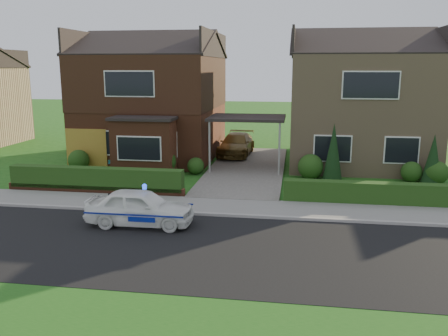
# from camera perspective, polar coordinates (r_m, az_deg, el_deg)

# --- Properties ---
(ground) EXTENTS (120.00, 120.00, 0.00)m
(ground) POSITION_cam_1_polar(r_m,az_deg,el_deg) (14.13, -1.99, -9.66)
(ground) COLOR #195015
(ground) RESTS_ON ground
(road) EXTENTS (60.00, 6.00, 0.02)m
(road) POSITION_cam_1_polar(r_m,az_deg,el_deg) (14.13, -1.99, -9.66)
(road) COLOR black
(road) RESTS_ON ground
(kerb) EXTENTS (60.00, 0.16, 0.12)m
(kerb) POSITION_cam_1_polar(r_m,az_deg,el_deg) (16.94, -0.08, -5.69)
(kerb) COLOR #9E9993
(kerb) RESTS_ON ground
(sidewalk) EXTENTS (60.00, 2.00, 0.10)m
(sidewalk) POSITION_cam_1_polar(r_m,az_deg,el_deg) (17.94, 0.44, -4.71)
(sidewalk) COLOR slate
(sidewalk) RESTS_ON ground
(driveway) EXTENTS (3.80, 12.00, 0.12)m
(driveway) POSITION_cam_1_polar(r_m,az_deg,el_deg) (24.57, 2.76, -0.07)
(driveway) COLOR #666059
(driveway) RESTS_ON ground
(house_left) EXTENTS (7.50, 9.53, 7.25)m
(house_left) POSITION_cam_1_polar(r_m,az_deg,el_deg) (28.07, -8.49, 9.06)
(house_left) COLOR brown
(house_left) RESTS_ON ground
(house_right) EXTENTS (7.50, 8.06, 7.25)m
(house_right) POSITION_cam_1_polar(r_m,az_deg,el_deg) (27.14, 15.93, 8.32)
(house_right) COLOR tan
(house_right) RESTS_ON ground
(carport_link) EXTENTS (3.80, 3.00, 2.77)m
(carport_link) POSITION_cam_1_polar(r_m,az_deg,el_deg) (24.11, 2.81, 5.95)
(carport_link) COLOR black
(carport_link) RESTS_ON ground
(garage_door) EXTENTS (2.20, 0.10, 2.10)m
(garage_door) POSITION_cam_1_polar(r_m,az_deg,el_deg) (25.58, -16.19, 2.20)
(garage_door) COLOR olive
(garage_door) RESTS_ON ground
(dwarf_wall) EXTENTS (7.70, 0.25, 0.36)m
(dwarf_wall) POSITION_cam_1_polar(r_m,az_deg,el_deg) (20.61, -15.24, -2.53)
(dwarf_wall) COLOR brown
(dwarf_wall) RESTS_ON ground
(hedge_left) EXTENTS (7.50, 0.55, 0.90)m
(hedge_left) POSITION_cam_1_polar(r_m,az_deg,el_deg) (20.79, -15.05, -2.91)
(hedge_left) COLOR #193D13
(hedge_left) RESTS_ON ground
(hedge_right) EXTENTS (7.50, 0.55, 0.80)m
(hedge_right) POSITION_cam_1_polar(r_m,az_deg,el_deg) (19.27, 18.38, -4.30)
(hedge_right) COLOR #193D13
(hedge_right) RESTS_ON ground
(shrub_left_far) EXTENTS (1.08, 1.08, 1.08)m
(shrub_left_far) POSITION_cam_1_polar(r_m,az_deg,el_deg) (25.37, -17.07, 0.90)
(shrub_left_far) COLOR #193D13
(shrub_left_far) RESTS_ON ground
(shrub_left_mid) EXTENTS (1.32, 1.32, 1.32)m
(shrub_left_mid) POSITION_cam_1_polar(r_m,az_deg,el_deg) (23.56, -7.39, 0.80)
(shrub_left_mid) COLOR #193D13
(shrub_left_mid) RESTS_ON ground
(shrub_left_near) EXTENTS (0.84, 0.84, 0.84)m
(shrub_left_near) POSITION_cam_1_polar(r_m,az_deg,el_deg) (23.51, -3.42, 0.26)
(shrub_left_near) COLOR #193D13
(shrub_left_near) RESTS_ON ground
(shrub_right_near) EXTENTS (1.20, 1.20, 1.20)m
(shrub_right_near) POSITION_cam_1_polar(r_m,az_deg,el_deg) (22.78, 10.37, 0.16)
(shrub_right_near) COLOR #193D13
(shrub_right_near) RESTS_ON ground
(shrub_right_mid) EXTENTS (0.96, 0.96, 0.96)m
(shrub_right_mid) POSITION_cam_1_polar(r_m,az_deg,el_deg) (23.51, 21.63, -0.44)
(shrub_right_mid) COLOR #193D13
(shrub_right_mid) RESTS_ON ground
(shrub_right_far) EXTENTS (1.08, 1.08, 1.08)m
(shrub_right_far) POSITION_cam_1_polar(r_m,az_deg,el_deg) (23.46, 24.18, -0.52)
(shrub_right_far) COLOR #193D13
(shrub_right_far) RESTS_ON ground
(conifer_a) EXTENTS (0.90, 0.90, 2.60)m
(conifer_a) POSITION_cam_1_polar(r_m,az_deg,el_deg) (22.51, 13.00, 1.72)
(conifer_a) COLOR black
(conifer_a) RESTS_ON ground
(conifer_b) EXTENTS (0.90, 0.90, 2.20)m
(conifer_b) POSITION_cam_1_polar(r_m,az_deg,el_deg) (23.30, 23.82, 0.84)
(conifer_b) COLOR black
(conifer_b) RESTS_ON ground
(police_car) EXTENTS (3.32, 3.63, 1.39)m
(police_car) POSITION_cam_1_polar(r_m,az_deg,el_deg) (16.16, -10.07, -4.71)
(police_car) COLOR white
(police_car) RESTS_ON ground
(driveway_car) EXTENTS (1.95, 4.39, 1.25)m
(driveway_car) POSITION_cam_1_polar(r_m,az_deg,el_deg) (27.97, 1.48, 2.87)
(driveway_car) COLOR brown
(driveway_car) RESTS_ON driveway
(potted_plant_a) EXTENTS (0.42, 0.30, 0.76)m
(potted_plant_a) POSITION_cam_1_polar(r_m,az_deg,el_deg) (24.17, -13.36, 0.18)
(potted_plant_a) COLOR gray
(potted_plant_a) RESTS_ON ground
(potted_plant_b) EXTENTS (0.48, 0.47, 0.68)m
(potted_plant_b) POSITION_cam_1_polar(r_m,az_deg,el_deg) (23.37, -7.77, -0.10)
(potted_plant_b) COLOR gray
(potted_plant_b) RESTS_ON ground
(potted_plant_c) EXTENTS (0.44, 0.44, 0.74)m
(potted_plant_c) POSITION_cam_1_polar(r_m,az_deg,el_deg) (22.02, -11.82, -0.93)
(potted_plant_c) COLOR gray
(potted_plant_c) RESTS_ON ground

